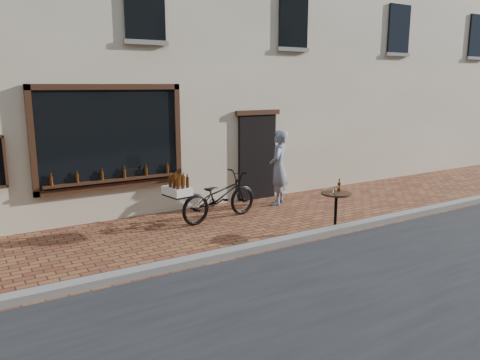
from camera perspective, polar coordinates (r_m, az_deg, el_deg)
ground at (r=8.61m, az=4.28°, el=-8.56°), size 90.00×90.00×0.00m
kerb at (r=8.74m, az=3.51°, el=-7.82°), size 90.00×0.25×0.12m
shop_building at (r=14.02m, az=-12.10°, el=19.70°), size 28.00×6.20×10.00m
cargo_bicycle at (r=10.35m, az=-2.70°, el=-1.98°), size 2.38×1.01×1.12m
bistro_table at (r=9.80m, az=11.63°, el=-2.79°), size 0.62×0.62×1.06m
pedestrian at (r=11.66m, az=4.71°, el=1.54°), size 0.80×0.79×1.87m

